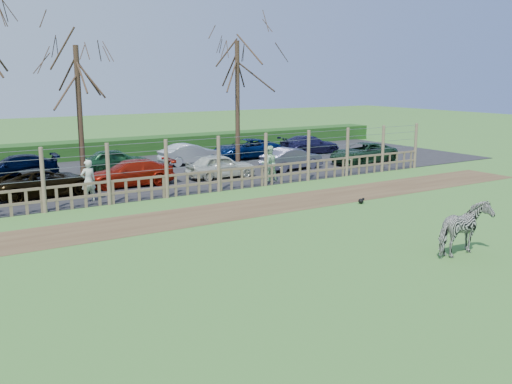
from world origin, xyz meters
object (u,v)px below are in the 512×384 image
crow (361,201)px  car_12 (246,149)px  car_3 (130,173)px  car_10 (115,160)px  car_2 (44,183)px  car_6 (363,153)px  visitor_a (88,181)px  visitor_b (269,164)px  zebra (465,229)px  car_13 (310,145)px  car_9 (15,168)px  tree_mid (78,81)px  car_4 (221,166)px  car_11 (190,154)px  tree_right (237,73)px

crow → car_12: bearing=78.9°
car_3 → car_10: bearing=174.1°
car_2 → car_6: (17.92, -0.25, 0.00)m
visitor_a → visitor_b: bearing=170.5°
zebra → car_13: size_ratio=0.45×
car_9 → car_3: bearing=46.4°
visitor_b → car_13: (7.69, 6.80, -0.26)m
car_12 → crow: bearing=-8.0°
car_13 → visitor_b: bearing=137.8°
car_2 → car_3: 3.94m
car_3 → car_12: bearing=121.9°
crow → car_13: size_ratio=0.07×
visitor_a → car_12: 13.89m
crow → car_3: (-6.67, 8.50, 0.52)m
tree_mid → car_3: bearing=-55.5°
car_3 → visitor_a: bearing=-43.1°
zebra → crow: bearing=-23.9°
visitor_a → car_6: bearing=176.9°
tree_mid → zebra: (6.08, -17.38, -4.09)m
car_2 → car_4: bearing=-97.5°
car_2 → car_9: bearing=-3.7°
car_6 → car_13: 4.97m
car_11 → car_2: bearing=114.8°
visitor_b → car_4: size_ratio=0.49×
tree_right → visitor_b: bearing=-103.8°
tree_mid → crow: tree_mid is taller
zebra → car_11: (0.73, 19.63, -0.14)m
visitor_a → tree_right: bearing=-162.1°
tree_right → car_12: size_ratio=1.70×
car_3 → car_9: size_ratio=1.00×
car_3 → car_6: same height
crow → visitor_b: bearing=94.5°
zebra → car_13: 21.61m
zebra → car_4: size_ratio=0.52×
car_4 → car_12: 6.96m
car_10 → car_12: same height
car_2 → car_11: bearing=-69.6°
visitor_b → tree_right: bearing=-96.0°
car_4 → car_10: bearing=41.7°
visitor_a → car_12: visitor_a is taller
visitor_b → car_11: 7.01m
tree_mid → car_4: bearing=-22.9°
zebra → car_12: bearing=-19.4°
car_10 → crow: bearing=-149.7°
car_2 → visitor_b: bearing=-109.1°
car_9 → car_12: same height
car_4 → car_11: 4.90m
car_3 → car_10: same height
car_11 → car_12: size_ratio=0.84×
tree_mid → visitor_b: (7.73, -4.69, -3.96)m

